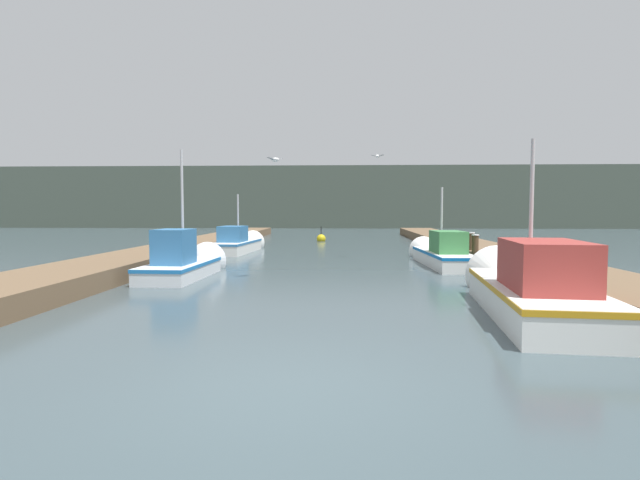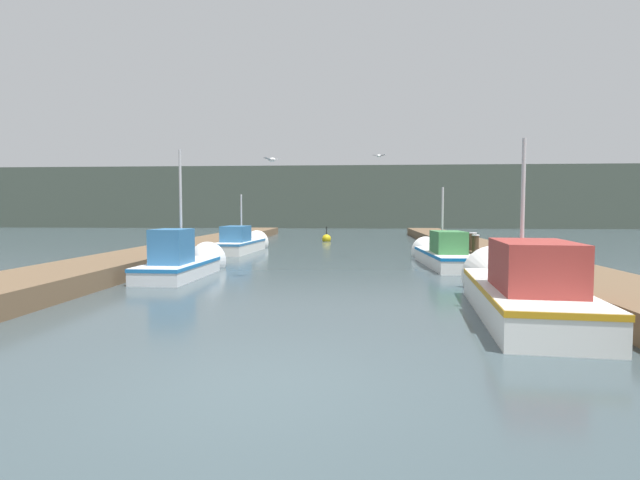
% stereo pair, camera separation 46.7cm
% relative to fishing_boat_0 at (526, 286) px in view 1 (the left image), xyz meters
% --- Properties ---
extents(ground_plane, '(200.00, 200.00, 0.00)m').
position_rel_fishing_boat_0_xyz_m(ground_plane, '(-4.44, -4.74, -0.49)').
color(ground_plane, '#38474C').
extents(dock_left, '(2.50, 40.00, 0.52)m').
position_rel_fishing_boat_0_xyz_m(dock_left, '(-11.09, 11.26, -0.23)').
color(dock_left, brown).
rests_on(dock_left, ground_plane).
extents(dock_right, '(2.50, 40.00, 0.52)m').
position_rel_fishing_boat_0_xyz_m(dock_right, '(2.20, 11.26, -0.23)').
color(dock_right, brown).
rests_on(dock_right, ground_plane).
extents(distant_shore_ridge, '(120.00, 16.00, 6.76)m').
position_rel_fishing_boat_0_xyz_m(distant_shore_ridge, '(-4.44, 51.18, 2.88)').
color(distant_shore_ridge, '#424C42').
rests_on(distant_shore_ridge, ground_plane).
extents(fishing_boat_0, '(2.30, 6.43, 3.97)m').
position_rel_fishing_boat_0_xyz_m(fishing_boat_0, '(0.00, 0.00, 0.00)').
color(fishing_boat_0, silver).
rests_on(fishing_boat_0, ground_plane).
extents(fishing_boat_1, '(1.59, 4.68, 4.35)m').
position_rel_fishing_boat_0_xyz_m(fishing_boat_1, '(-8.70, 4.93, -0.08)').
color(fishing_boat_1, silver).
rests_on(fishing_boat_1, ground_plane).
extents(fishing_boat_2, '(1.57, 6.21, 3.25)m').
position_rel_fishing_boat_0_xyz_m(fishing_boat_2, '(-0.12, 8.68, -0.09)').
color(fishing_boat_2, silver).
rests_on(fishing_boat_2, ground_plane).
extents(fishing_boat_3, '(1.74, 5.49, 3.18)m').
position_rel_fishing_boat_0_xyz_m(fishing_boat_3, '(-8.87, 13.76, -0.08)').
color(fishing_boat_3, silver).
rests_on(fishing_boat_3, ground_plane).
extents(mooring_piling_0, '(0.31, 0.31, 1.18)m').
position_rel_fishing_boat_0_xyz_m(mooring_piling_0, '(1.16, 1.92, 0.10)').
color(mooring_piling_0, '#473523').
rests_on(mooring_piling_0, ground_plane).
extents(mooring_piling_1, '(0.26, 0.26, 1.21)m').
position_rel_fishing_boat_0_xyz_m(mooring_piling_1, '(0.81, 7.11, 0.12)').
color(mooring_piling_1, '#473523').
rests_on(mooring_piling_1, ground_plane).
extents(mooring_piling_2, '(0.29, 0.29, 1.21)m').
position_rel_fishing_boat_0_xyz_m(mooring_piling_2, '(1.08, 2.63, 0.12)').
color(mooring_piling_2, '#473523').
rests_on(mooring_piling_2, ground_plane).
extents(mooring_piling_3, '(0.31, 0.31, 1.20)m').
position_rel_fishing_boat_0_xyz_m(mooring_piling_3, '(1.11, 8.89, 0.11)').
color(mooring_piling_3, '#473523').
rests_on(mooring_piling_3, ground_plane).
extents(channel_buoy, '(0.58, 0.58, 1.08)m').
position_rel_fishing_boat_0_xyz_m(channel_buoy, '(-5.20, 21.88, -0.33)').
color(channel_buoy, gold).
rests_on(channel_buoy, ground_plane).
extents(seagull_lead, '(0.55, 0.33, 0.12)m').
position_rel_fishing_boat_0_xyz_m(seagull_lead, '(-2.37, 10.41, 3.78)').
color(seagull_lead, white).
extents(seagull_1, '(0.45, 0.50, 0.12)m').
position_rel_fishing_boat_0_xyz_m(seagull_1, '(-5.77, 4.18, 3.04)').
color(seagull_1, white).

